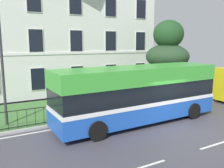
{
  "coord_description": "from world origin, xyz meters",
  "views": [
    {
      "loc": [
        -8.98,
        -8.31,
        4.49
      ],
      "look_at": [
        -1.75,
        4.6,
        1.95
      ],
      "focal_mm": 38.22,
      "sensor_mm": 36.0,
      "label": 1
    }
  ],
  "objects_px": {
    "evergreen_tree": "(169,62)",
    "litter_bin": "(182,91)",
    "georgian_townhouse": "(60,30)",
    "single_decker_bus": "(138,93)",
    "street_lamp_post": "(1,43)"
  },
  "relations": [
    {
      "from": "evergreen_tree",
      "to": "street_lamp_post",
      "type": "bearing_deg",
      "value": -172.79
    },
    {
      "from": "evergreen_tree",
      "to": "litter_bin",
      "type": "bearing_deg",
      "value": -96.13
    },
    {
      "from": "georgian_townhouse",
      "to": "litter_bin",
      "type": "distance_m",
      "value": 12.87
    },
    {
      "from": "litter_bin",
      "to": "street_lamp_post",
      "type": "bearing_deg",
      "value": 179.07
    },
    {
      "from": "georgian_townhouse",
      "to": "street_lamp_post",
      "type": "distance_m",
      "value": 11.36
    },
    {
      "from": "single_decker_bus",
      "to": "litter_bin",
      "type": "relative_size",
      "value": 8.53
    },
    {
      "from": "georgian_townhouse",
      "to": "litter_bin",
      "type": "bearing_deg",
      "value": -55.07
    },
    {
      "from": "evergreen_tree",
      "to": "litter_bin",
      "type": "distance_m",
      "value": 2.87
    },
    {
      "from": "single_decker_bus",
      "to": "street_lamp_post",
      "type": "xyz_separation_m",
      "value": [
        -6.7,
        2.86,
        2.8
      ]
    },
    {
      "from": "georgian_townhouse",
      "to": "single_decker_bus",
      "type": "relative_size",
      "value": 1.66
    },
    {
      "from": "single_decker_bus",
      "to": "street_lamp_post",
      "type": "bearing_deg",
      "value": 155.61
    },
    {
      "from": "georgian_townhouse",
      "to": "street_lamp_post",
      "type": "height_order",
      "value": "georgian_townhouse"
    },
    {
      "from": "single_decker_bus",
      "to": "street_lamp_post",
      "type": "relative_size",
      "value": 1.29
    },
    {
      "from": "evergreen_tree",
      "to": "litter_bin",
      "type": "relative_size",
      "value": 5.41
    },
    {
      "from": "evergreen_tree",
      "to": "single_decker_bus",
      "type": "distance_m",
      "value": 7.91
    }
  ]
}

